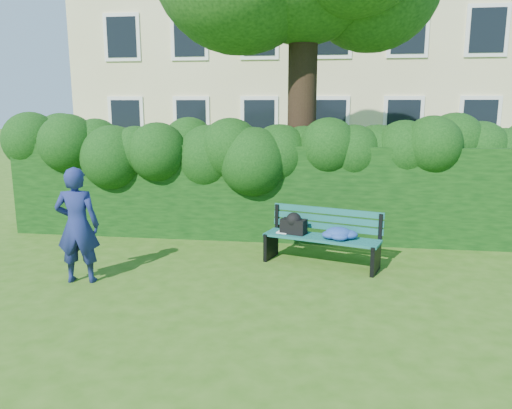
# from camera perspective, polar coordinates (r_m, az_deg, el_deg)

# --- Properties ---
(ground) EXTENTS (80.00, 80.00, 0.00)m
(ground) POSITION_cam_1_polar(r_m,az_deg,el_deg) (7.76, -0.62, -7.77)
(ground) COLOR #2F5B13
(ground) RESTS_ON ground
(apartment_building) EXTENTS (16.00, 8.08, 12.00)m
(apartment_building) POSITION_cam_1_polar(r_m,az_deg,el_deg) (21.53, 5.30, 20.64)
(apartment_building) COLOR #C8BF86
(apartment_building) RESTS_ON ground
(hedge) EXTENTS (10.00, 1.00, 1.80)m
(hedge) POSITION_cam_1_polar(r_m,az_deg,el_deg) (9.65, 1.32, 1.58)
(hedge) COLOR black
(hedge) RESTS_ON ground
(park_bench) EXTENTS (1.93, 1.08, 0.89)m
(park_bench) POSITION_cam_1_polar(r_m,az_deg,el_deg) (8.07, 7.53, -3.40)
(park_bench) COLOR #104E53
(park_bench) RESTS_ON ground
(man_reading) EXTENTS (0.67, 0.50, 1.69)m
(man_reading) POSITION_cam_1_polar(r_m,az_deg,el_deg) (7.59, -19.74, -2.26)
(man_reading) COLOR navy
(man_reading) RESTS_ON ground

